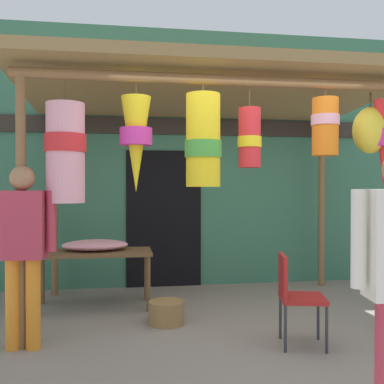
% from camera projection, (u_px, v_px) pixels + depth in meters
% --- Properties ---
extents(ground_plane, '(30.00, 30.00, 0.00)m').
position_uv_depth(ground_plane, '(234.00, 330.00, 4.58)').
color(ground_plane, gray).
extents(shop_facade, '(9.90, 0.29, 3.80)m').
position_uv_depth(shop_facade, '(198.00, 159.00, 6.78)').
color(shop_facade, '#387056').
rests_on(shop_facade, ground_plane).
extents(market_stall_canopy, '(4.33, 2.52, 2.76)m').
position_uv_depth(market_stall_canopy, '(209.00, 107.00, 5.07)').
color(market_stall_canopy, brown).
rests_on(market_stall_canopy, ground_plane).
extents(display_table, '(1.39, 0.63, 0.69)m').
position_uv_depth(display_table, '(94.00, 257.00, 5.43)').
color(display_table, brown).
rests_on(display_table, ground_plane).
extents(flower_heap_on_table, '(0.80, 0.56, 0.13)m').
position_uv_depth(flower_heap_on_table, '(97.00, 245.00, 5.50)').
color(flower_heap_on_table, pink).
rests_on(flower_heap_on_table, display_table).
extents(folding_chair, '(0.48, 0.48, 0.84)m').
position_uv_depth(folding_chair, '(294.00, 291.00, 4.13)').
color(folding_chair, '#AD1E1E').
rests_on(folding_chair, ground_plane).
extents(wicker_basket_by_table, '(0.38, 0.38, 0.24)m').
position_uv_depth(wicker_basket_by_table, '(166.00, 313.00, 4.79)').
color(wicker_basket_by_table, olive).
rests_on(wicker_basket_by_table, ground_plane).
extents(customer_foreground, '(0.59, 0.26, 1.66)m').
position_uv_depth(customer_foreground, '(23.00, 241.00, 4.03)').
color(customer_foreground, orange).
rests_on(customer_foreground, ground_plane).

